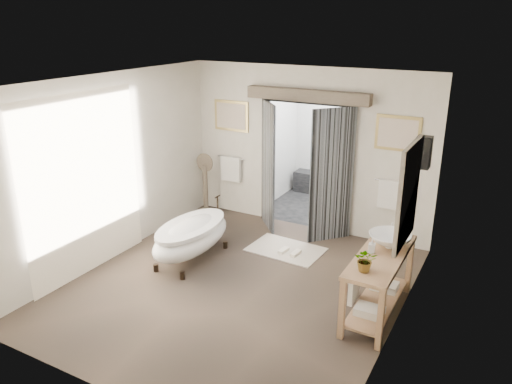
{
  "coord_description": "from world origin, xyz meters",
  "views": [
    {
      "loc": [
        3.3,
        -5.44,
        3.68
      ],
      "look_at": [
        0.0,
        0.6,
        1.25
      ],
      "focal_mm": 35.0,
      "sensor_mm": 36.0,
      "label": 1
    }
  ],
  "objects_px": {
    "clawfoot_tub": "(191,236)",
    "vanity": "(377,279)",
    "rug": "(286,249)",
    "basin": "(390,240)"
  },
  "relations": [
    {
      "from": "vanity",
      "to": "basin",
      "type": "xyz_separation_m",
      "value": [
        0.06,
        0.27,
        0.44
      ]
    },
    {
      "from": "clawfoot_tub",
      "to": "basin",
      "type": "xyz_separation_m",
      "value": [
        3.05,
        0.16,
        0.54
      ]
    },
    {
      "from": "clawfoot_tub",
      "to": "basin",
      "type": "bearing_deg",
      "value": 2.95
    },
    {
      "from": "rug",
      "to": "vanity",
      "type": "bearing_deg",
      "value": -32.03
    },
    {
      "from": "clawfoot_tub",
      "to": "basin",
      "type": "height_order",
      "value": "basin"
    },
    {
      "from": "vanity",
      "to": "rug",
      "type": "relative_size",
      "value": 1.33
    },
    {
      "from": "clawfoot_tub",
      "to": "basin",
      "type": "distance_m",
      "value": 3.1
    },
    {
      "from": "rug",
      "to": "basin",
      "type": "xyz_separation_m",
      "value": [
        1.88,
        -0.87,
        0.94
      ]
    },
    {
      "from": "vanity",
      "to": "clawfoot_tub",
      "type": "bearing_deg",
      "value": 177.81
    },
    {
      "from": "clawfoot_tub",
      "to": "vanity",
      "type": "bearing_deg",
      "value": -2.19
    }
  ]
}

